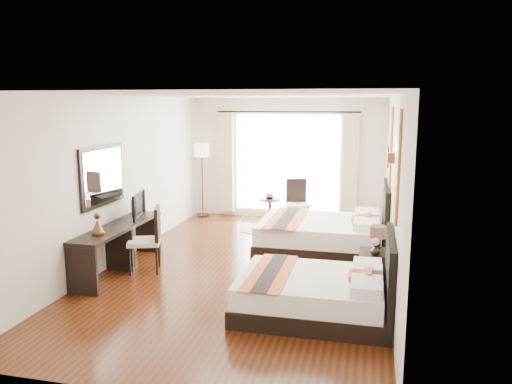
% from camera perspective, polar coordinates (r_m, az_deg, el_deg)
% --- Properties ---
extents(floor, '(4.50, 7.50, 0.01)m').
position_cam_1_polar(floor, '(8.34, -0.93, -8.68)').
color(floor, '#3C140B').
rests_on(floor, ground).
extents(ceiling, '(4.50, 7.50, 0.02)m').
position_cam_1_polar(ceiling, '(7.89, -0.99, 10.90)').
color(ceiling, white).
rests_on(ceiling, wall_headboard).
extents(wall_headboard, '(0.01, 7.50, 2.80)m').
position_cam_1_polar(wall_headboard, '(7.77, 15.32, 0.24)').
color(wall_headboard, silver).
rests_on(wall_headboard, floor).
extents(wall_desk, '(0.01, 7.50, 2.80)m').
position_cam_1_polar(wall_desk, '(8.81, -15.26, 1.40)').
color(wall_desk, silver).
rests_on(wall_desk, floor).
extents(wall_window, '(4.50, 0.01, 2.80)m').
position_cam_1_polar(wall_window, '(11.63, 3.58, 3.82)').
color(wall_window, silver).
rests_on(wall_window, floor).
extents(wall_entry, '(4.50, 0.01, 2.80)m').
position_cam_1_polar(wall_entry, '(4.55, -12.67, -6.63)').
color(wall_entry, silver).
rests_on(wall_entry, floor).
extents(window_glass, '(2.40, 0.02, 2.20)m').
position_cam_1_polar(window_glass, '(11.63, 3.56, 3.32)').
color(window_glass, white).
rests_on(window_glass, wall_window).
extents(sheer_curtain, '(2.30, 0.02, 2.10)m').
position_cam_1_polar(sheer_curtain, '(11.57, 3.51, 3.28)').
color(sheer_curtain, white).
rests_on(sheer_curtain, wall_window).
extents(drape_left, '(0.35, 0.14, 2.35)m').
position_cam_1_polar(drape_left, '(11.86, -3.45, 3.36)').
color(drape_left, beige).
rests_on(drape_left, floor).
extents(drape_right, '(0.35, 0.14, 2.35)m').
position_cam_1_polar(drape_right, '(11.38, 10.70, 2.91)').
color(drape_right, beige).
rests_on(drape_right, floor).
extents(art_panel_near, '(0.03, 0.50, 1.35)m').
position_cam_1_polar(art_panel_near, '(6.15, 15.89, 2.84)').
color(art_panel_near, brown).
rests_on(art_panel_near, wall_headboard).
extents(art_panel_far, '(0.03, 0.50, 1.35)m').
position_cam_1_polar(art_panel_far, '(8.84, 15.15, 5.03)').
color(art_panel_far, brown).
rests_on(art_panel_far, wall_headboard).
extents(wall_sconce, '(0.10, 0.14, 0.14)m').
position_cam_1_polar(wall_sconce, '(7.35, 15.17, 3.79)').
color(wall_sconce, '#472919').
rests_on(wall_sconce, wall_headboard).
extents(mirror_frame, '(0.04, 1.25, 0.95)m').
position_cam_1_polar(mirror_frame, '(8.26, -17.16, 1.78)').
color(mirror_frame, black).
rests_on(mirror_frame, wall_desk).
extents(mirror_glass, '(0.01, 1.12, 0.82)m').
position_cam_1_polar(mirror_glass, '(8.24, -17.01, 1.78)').
color(mirror_glass, white).
rests_on(mirror_glass, mirror_frame).
extents(bed_near, '(1.95, 1.52, 1.09)m').
position_cam_1_polar(bed_near, '(6.58, 7.15, -11.36)').
color(bed_near, black).
rests_on(bed_near, floor).
extents(bed_far, '(2.28, 1.78, 1.29)m').
position_cam_1_polar(bed_far, '(9.15, 8.00, -4.85)').
color(bed_far, black).
rests_on(bed_far, floor).
extents(nightstand, '(0.44, 0.54, 0.52)m').
position_cam_1_polar(nightstand, '(7.70, 13.31, -8.52)').
color(nightstand, black).
rests_on(nightstand, floor).
extents(table_lamp, '(0.24, 0.24, 0.38)m').
position_cam_1_polar(table_lamp, '(7.70, 13.76, -4.66)').
color(table_lamp, black).
rests_on(table_lamp, nightstand).
extents(vase, '(0.18, 0.18, 0.14)m').
position_cam_1_polar(vase, '(7.45, 13.46, -6.65)').
color(vase, black).
rests_on(vase, nightstand).
extents(console_desk, '(0.50, 2.20, 0.76)m').
position_cam_1_polar(console_desk, '(8.39, -15.37, -6.20)').
color(console_desk, black).
rests_on(console_desk, floor).
extents(television, '(0.26, 0.77, 0.44)m').
position_cam_1_polar(television, '(8.71, -13.72, -1.47)').
color(television, black).
rests_on(television, console_desk).
extents(bronze_figurine, '(0.24, 0.24, 0.29)m').
position_cam_1_polar(bronze_figurine, '(7.75, -17.66, -3.65)').
color(bronze_figurine, '#472919').
rests_on(bronze_figurine, console_desk).
extents(desk_chair, '(0.62, 0.62, 1.06)m').
position_cam_1_polar(desk_chair, '(8.28, -12.44, -6.69)').
color(desk_chair, '#C8B19A').
rests_on(desk_chair, floor).
extents(floor_lamp, '(0.35, 0.35, 1.74)m').
position_cam_1_polar(floor_lamp, '(11.82, -6.21, 4.25)').
color(floor_lamp, black).
rests_on(floor_lamp, floor).
extents(side_table, '(0.47, 0.47, 0.54)m').
position_cam_1_polar(side_table, '(11.36, 1.60, -2.10)').
color(side_table, black).
rests_on(side_table, floor).
extents(fruit_bowl, '(0.28, 0.28, 0.05)m').
position_cam_1_polar(fruit_bowl, '(11.32, 1.56, -0.60)').
color(fruit_bowl, '#402517').
rests_on(fruit_bowl, side_table).
extents(window_chair, '(0.60, 0.60, 1.03)m').
position_cam_1_polar(window_chair, '(11.01, 4.73, -2.30)').
color(window_chair, '#C8B19A').
rests_on(window_chair, floor).
extents(jute_rug, '(1.60, 1.33, 0.01)m').
position_cam_1_polar(jute_rug, '(10.55, 2.80, -4.56)').
color(jute_rug, tan).
rests_on(jute_rug, floor).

